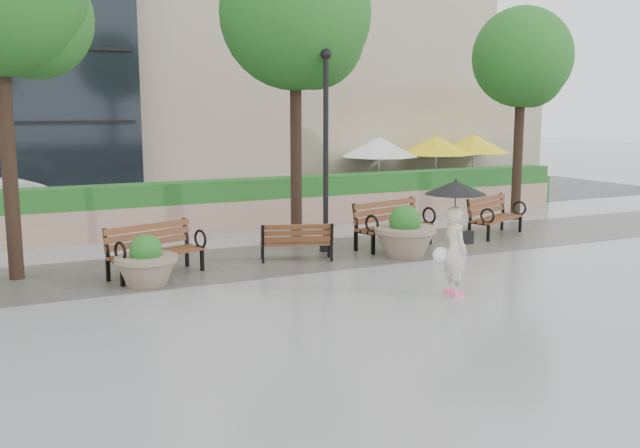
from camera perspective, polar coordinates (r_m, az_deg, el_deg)
name	(u,v)px	position (r m, az deg, el deg)	size (l,w,h in m)	color
ground	(297,296)	(12.61, -1.86, -5.75)	(100.00, 100.00, 0.00)	gray
cobble_strip	(240,262)	(15.32, -6.45, -3.05)	(28.00, 3.20, 0.01)	#383330
hedge_wall	(188,208)	(18.97, -10.53, 1.28)	(24.00, 0.80, 1.35)	tan
cafe_wall	(426,143)	(25.63, 8.51, 6.42)	(10.00, 0.60, 4.00)	tan
cafe_hedge	(451,194)	(23.68, 10.42, 2.36)	(8.00, 0.50, 0.90)	#1A4C19
asphalt_street	(154,213)	(22.91, -13.15, 0.90)	(40.00, 7.00, 0.00)	black
bench_1	(156,261)	(14.31, -12.97, -2.91)	(2.02, 1.33, 1.01)	#5A331A
bench_2	(297,250)	(15.35, -1.89, -2.05)	(1.65, 1.07, 0.83)	#5A331A
bench_3	(394,234)	(16.84, 5.91, -0.81)	(2.15, 1.28, 1.09)	#5A331A
bench_4	(495,224)	(18.82, 13.85, -0.03)	(1.99, 1.41, 1.00)	#5A331A
planter_left	(146,266)	(13.61, -13.71, -3.25)	(1.15, 1.15, 0.97)	#7F6B56
planter_right	(405,237)	(15.86, 6.81, -1.01)	(1.36, 1.36, 1.14)	#7F6B56
lamppost	(326,164)	(16.09, 0.47, 4.86)	(0.28, 0.28, 4.55)	black
tree_1	(300,21)	(17.63, -1.62, 15.95)	(3.65, 3.59, 7.25)	black
tree_2	(524,62)	(21.78, 16.03, 12.33)	(3.02, 2.85, 6.10)	black
patio_umb_white	(379,147)	(22.95, 4.78, 6.12)	(2.50, 2.50, 2.30)	black
patio_umb_yellow_a	(436,146)	(24.23, 9.29, 6.20)	(2.50, 2.50, 2.30)	black
patio_umb_yellow_b	(474,144)	(25.49, 12.20, 6.27)	(2.50, 2.50, 2.30)	black
car_right	(22,203)	(21.11, -22.74, 1.54)	(1.43, 4.09, 1.35)	white
pedestrian	(455,226)	(12.66, 10.75, -0.16)	(1.10, 1.10, 2.02)	beige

